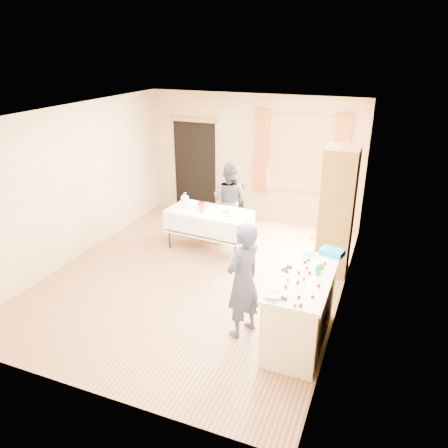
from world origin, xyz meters
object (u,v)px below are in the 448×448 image
at_px(cabinet, 337,212).
at_px(chair, 232,218).
at_px(girl, 243,281).
at_px(woman, 230,201).
at_px(party_table, 209,226).
at_px(counter, 300,309).

xyz_separation_m(cabinet, chair, (-2.11, 0.90, -0.75)).
xyz_separation_m(girl, woman, (-1.26, 2.81, -0.03)).
height_order(cabinet, party_table, cabinet).
relative_size(cabinet, counter, 1.43).
xyz_separation_m(party_table, woman, (0.14, 0.66, 0.29)).
xyz_separation_m(counter, party_table, (-2.12, 2.02, -0.01)).
bearing_deg(woman, counter, 135.14).
bearing_deg(chair, woman, -85.99).
bearing_deg(counter, cabinet, 87.18).
height_order(cabinet, chair, cabinet).
relative_size(cabinet, woman, 1.40).
xyz_separation_m(cabinet, counter, (-0.10, -2.03, -0.58)).
height_order(girl, woman, girl).
relative_size(cabinet, girl, 1.35).
xyz_separation_m(chair, woman, (0.04, -0.24, 0.45)).
bearing_deg(woman, cabinet, 171.19).
bearing_deg(girl, woman, -132.99).
bearing_deg(chair, cabinet, -28.45).
relative_size(counter, chair, 1.53).
relative_size(party_table, woman, 1.05).
relative_size(counter, woman, 0.98).
relative_size(cabinet, chair, 2.18).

